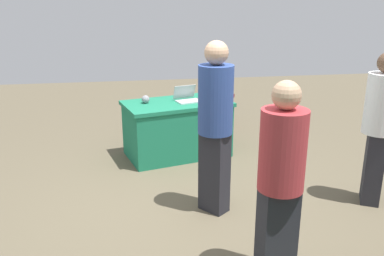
{
  "coord_description": "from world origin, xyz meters",
  "views": [
    {
      "loc": [
        0.57,
        3.68,
        2.11
      ],
      "look_at": [
        -0.04,
        -0.07,
        0.9
      ],
      "focal_mm": 38.52,
      "sensor_mm": 36.0,
      "label": 1
    }
  ],
  "objects": [
    {
      "name": "person_presenter",
      "position": [
        -1.97,
        0.02,
        0.89
      ],
      "size": [
        0.46,
        0.46,
        1.61
      ],
      "rotation": [
        0.0,
        0.0,
        1.08
      ],
      "color": "#26262D",
      "rests_on": "ground"
    },
    {
      "name": "yarn_ball",
      "position": [
        0.33,
        -1.68,
        0.81
      ],
      "size": [
        0.11,
        0.11,
        0.11
      ],
      "primitive_type": "sphere",
      "color": "gray",
      "rests_on": "table_foreground"
    },
    {
      "name": "ground_plane",
      "position": [
        0.0,
        0.0,
        0.0
      ],
      "size": [
        14.4,
        14.4,
        0.0
      ],
      "primitive_type": "plane",
      "color": "brown"
    },
    {
      "name": "person_attendee_browsing",
      "position": [
        -0.51,
        1.07,
        0.87
      ],
      "size": [
        0.38,
        0.38,
        1.58
      ],
      "rotation": [
        0.0,
        0.0,
        0.14
      ],
      "color": "#26262D",
      "rests_on": "ground"
    },
    {
      "name": "chair_tucked_left",
      "position": [
        -0.92,
        -2.89,
        0.57
      ],
      "size": [
        0.61,
        0.61,
        0.98
      ],
      "rotation": [
        0.0,
        0.0,
        2.59
      ],
      "color": "#9E9993",
      "rests_on": "ground"
    },
    {
      "name": "person_organiser",
      "position": [
        -0.26,
        -0.06,
        0.97
      ],
      "size": [
        0.48,
        0.48,
        1.74
      ],
      "rotation": [
        0.0,
        0.0,
        2.25
      ],
      "color": "#26262D",
      "rests_on": "ground"
    },
    {
      "name": "table_foreground",
      "position": [
        -0.09,
        -1.68,
        0.38
      ],
      "size": [
        1.56,
        1.11,
        0.76
      ],
      "rotation": [
        0.0,
        0.0,
        0.25
      ],
      "color": "#1E7A56",
      "rests_on": "ground"
    },
    {
      "name": "scissors_red",
      "position": [
        -0.39,
        -1.79,
        0.76
      ],
      "size": [
        0.17,
        0.13,
        0.01
      ],
      "primitive_type": "cube",
      "rotation": [
        0.0,
        0.0,
        0.62
      ],
      "color": "red",
      "rests_on": "table_foreground"
    },
    {
      "name": "laptop_silver",
      "position": [
        -0.24,
        -1.71,
        0.8
      ],
      "size": [
        0.39,
        0.37,
        0.21
      ],
      "rotation": [
        0.0,
        0.0,
        0.28
      ],
      "color": "silver",
      "rests_on": "table_foreground"
    }
  ]
}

